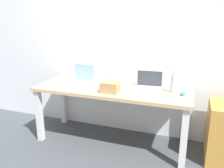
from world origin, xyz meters
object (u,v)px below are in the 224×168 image
at_px(desk, 112,95).
at_px(laptop_right, 149,85).
at_px(cardboard_box, 110,87).
at_px(laptop_left, 81,79).
at_px(beer_bottle, 173,84).
at_px(computer_mouse, 183,93).

height_order(desk, laptop_right, laptop_right).
bearing_deg(cardboard_box, laptop_left, 152.96).
height_order(beer_bottle, computer_mouse, beer_bottle).
height_order(desk, cardboard_box, cardboard_box).
bearing_deg(laptop_left, cardboard_box, -27.04).
height_order(laptop_right, cardboard_box, laptop_right).
distance_m(laptop_left, computer_mouse, 1.32).
distance_m(desk, computer_mouse, 0.85).
relative_size(laptop_right, computer_mouse, 3.23).
relative_size(laptop_right, beer_bottle, 1.25).
bearing_deg(beer_bottle, cardboard_box, -161.83).
bearing_deg(computer_mouse, laptop_right, -175.61).
bearing_deg(laptop_left, beer_bottle, -1.55).
bearing_deg(desk, laptop_right, 15.05).
height_order(beer_bottle, cardboard_box, beer_bottle).
distance_m(desk, laptop_left, 0.50).
height_order(desk, computer_mouse, computer_mouse).
bearing_deg(computer_mouse, cardboard_box, -149.38).
bearing_deg(laptop_right, beer_bottle, -10.10).
bearing_deg(laptop_left, desk, -11.73).
xyz_separation_m(laptop_right, cardboard_box, (-0.40, -0.28, 0.02)).
relative_size(desk, beer_bottle, 7.46).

